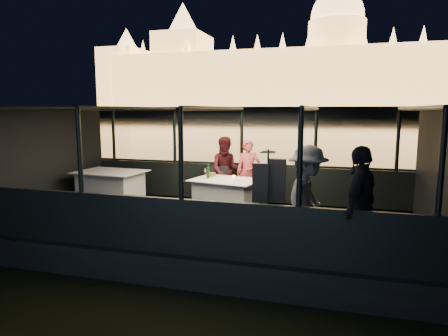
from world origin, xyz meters
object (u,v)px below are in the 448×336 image
(dining_table_aft, at_px, (111,189))
(person_woman_coral, at_px, (248,174))
(dining_table_central, at_px, (226,196))
(person_man_maroon, at_px, (226,173))
(chair_port_left, at_px, (217,187))
(wine_bottle, at_px, (208,172))
(coat_stand, at_px, (268,194))
(passenger_stripe, at_px, (307,201))
(passenger_dark, at_px, (360,210))
(chair_port_right, at_px, (252,188))

(dining_table_aft, relative_size, person_woman_coral, 0.99)
(dining_table_central, bearing_deg, person_man_maroon, 105.41)
(dining_table_central, bearing_deg, dining_table_aft, 179.97)
(chair_port_left, height_order, wine_bottle, wine_bottle)
(person_man_maroon, distance_m, wine_bottle, 0.91)
(person_woman_coral, bearing_deg, wine_bottle, -137.06)
(coat_stand, height_order, passenger_stripe, coat_stand)
(dining_table_central, relative_size, person_man_maroon, 0.89)
(passenger_dark, bearing_deg, wine_bottle, -107.81)
(passenger_dark, bearing_deg, chair_port_right, -124.38)
(person_woman_coral, xyz_separation_m, passenger_stripe, (1.61, -2.98, 0.10))
(dining_table_central, bearing_deg, person_woman_coral, 73.81)
(chair_port_right, bearing_deg, person_woman_coral, 142.08)
(wine_bottle, bearing_deg, dining_table_aft, -178.94)
(chair_port_right, bearing_deg, chair_port_left, -157.24)
(dining_table_aft, bearing_deg, chair_port_left, 14.82)
(dining_table_central, xyz_separation_m, coat_stand, (1.24, -1.91, 0.51))
(passenger_dark, xyz_separation_m, wine_bottle, (-3.09, 2.42, 0.06))
(passenger_stripe, bearing_deg, chair_port_right, 40.80)
(person_man_maroon, height_order, wine_bottle, person_man_maroon)
(chair_port_right, height_order, passenger_stripe, passenger_stripe)
(coat_stand, relative_size, person_woman_coral, 1.05)
(person_woman_coral, relative_size, person_man_maroon, 0.96)
(passenger_stripe, bearing_deg, dining_table_central, 56.28)
(person_woman_coral, bearing_deg, dining_table_central, -115.60)
(wine_bottle, bearing_deg, passenger_dark, -38.02)
(coat_stand, xyz_separation_m, person_man_maroon, (-1.50, 2.84, -0.15))
(person_man_maroon, distance_m, passenger_dark, 4.40)
(coat_stand, height_order, person_woman_coral, coat_stand)
(passenger_dark, bearing_deg, coat_stand, -87.55)
(dining_table_aft, bearing_deg, person_man_maroon, 19.51)
(chair_port_right, bearing_deg, passenger_dark, -40.19)
(person_woman_coral, distance_m, passenger_dark, 4.10)
(dining_table_central, distance_m, chair_port_right, 0.89)
(chair_port_left, bearing_deg, wine_bottle, -106.30)
(dining_table_aft, distance_m, chair_port_right, 3.38)
(person_man_maroon, height_order, passenger_stripe, passenger_stripe)
(person_man_maroon, bearing_deg, wine_bottle, -116.19)
(dining_table_central, height_order, passenger_dark, passenger_dark)
(dining_table_aft, height_order, passenger_stripe, passenger_stripe)
(chair_port_left, xyz_separation_m, coat_stand, (1.65, -2.57, 0.45))
(passenger_dark, bearing_deg, dining_table_aft, -93.00)
(passenger_dark, bearing_deg, chair_port_left, -114.42)
(person_woman_coral, bearing_deg, passenger_dark, -63.86)
(passenger_stripe, relative_size, passenger_dark, 0.98)
(dining_table_central, relative_size, chair_port_left, 1.58)
(person_woman_coral, bearing_deg, dining_table_aft, -172.40)
(dining_table_central, xyz_separation_m, wine_bottle, (-0.43, 0.05, 0.53))
(person_man_maroon, xyz_separation_m, passenger_stripe, (2.15, -2.94, 0.10))
(chair_port_left, height_order, chair_port_right, chair_port_left)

